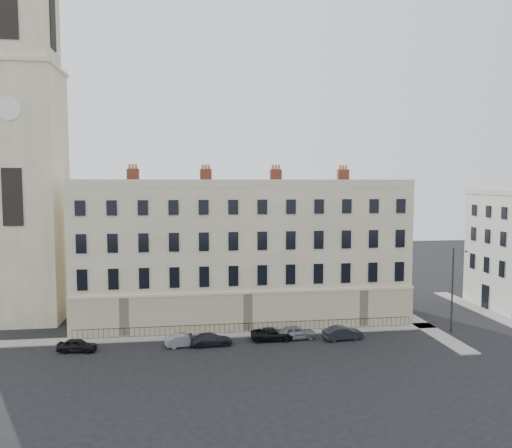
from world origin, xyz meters
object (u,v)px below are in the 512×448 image
object	(u,v)px
car_b	(185,340)
car_f	(343,333)
car_a	(77,345)
car_e	(296,332)
streetlamp	(453,286)
car_c	(211,339)
car_d	(273,334)

from	to	relation	value
car_b	car_f	size ratio (longest dim) A/B	0.93
car_a	car_e	distance (m)	20.71
streetlamp	car_f	bearing A→B (deg)	-155.57
car_a	car_c	xyz separation A→B (m)	(12.26, 0.03, -0.01)
car_c	streetlamp	xyz separation A→B (m)	(25.08, 0.93, 4.27)
car_b	car_c	bearing A→B (deg)	-101.67
car_b	car_f	distance (m)	15.45
car_a	car_b	bearing A→B (deg)	-82.10
car_c	car_f	distance (m)	12.98
car_e	car_f	distance (m)	4.62
car_d	streetlamp	distance (m)	19.47
car_e	car_a	bearing A→B (deg)	87.53
car_c	car_d	size ratio (longest dim) A/B	0.95
car_e	car_f	world-z (taller)	car_e
car_c	car_e	xyz separation A→B (m)	(8.43, 0.80, 0.08)
car_c	car_f	xyz separation A→B (m)	(12.98, -0.02, 0.06)
car_e	car_f	bearing A→B (deg)	-104.86
car_d	streetlamp	world-z (taller)	streetlamp
car_b	streetlamp	bearing A→B (deg)	-97.53
car_b	car_f	world-z (taller)	car_f
car_c	streetlamp	bearing A→B (deg)	-92.51
car_c	car_e	size ratio (longest dim) A/B	1.04
car_c	streetlamp	distance (m)	25.46
car_b	car_f	xyz separation A→B (m)	(15.45, -0.12, 0.05)
car_f	car_b	bearing A→B (deg)	83.60
car_d	streetlamp	bearing A→B (deg)	-88.64
car_a	streetlamp	distance (m)	37.60
car_a	car_f	distance (m)	25.24
car_b	car_c	world-z (taller)	car_b
car_a	car_b	size ratio (longest dim) A/B	0.96
car_e	car_b	bearing A→B (deg)	88.88
car_b	car_e	world-z (taller)	car_e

